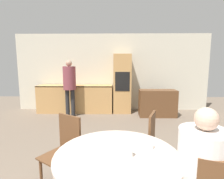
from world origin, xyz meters
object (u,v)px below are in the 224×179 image
oven_unit (122,84)px  bowl_near (147,145)px  chair_far_left (65,147)px  person_seated (204,174)px  sideboard (157,103)px  person_standing (70,82)px  cup (129,152)px  dining_table (117,173)px  chair_far_right (145,141)px

oven_unit → bowl_near: size_ratio=13.11×
chair_far_left → person_seated: 1.59m
chair_far_left → person_seated: bearing=2.0°
sideboard → person_standing: person_standing is taller
cup → bowl_near: cup is taller
chair_far_left → cup: bearing=-4.3°
sideboard → person_seated: bearing=-98.4°
person_standing → bowl_near: size_ratio=11.71×
chair_far_left → person_standing: size_ratio=0.54×
sideboard → chair_far_left: size_ratio=1.20×
dining_table → chair_far_left: size_ratio=1.31×
person_seated → dining_table: bearing=158.4°
person_seated → oven_unit: bearing=96.2°
chair_far_left → bowl_near: size_ratio=6.29×
sideboard → cup: size_ratio=11.32×
chair_far_left → person_standing: (-0.72, 3.06, 0.54)m
person_standing → chair_far_right: bearing=-57.9°
oven_unit → sideboard: 1.29m
person_seated → cup: 0.62m
dining_table → bowl_near: size_ratio=8.23×
oven_unit → person_standing: bearing=-161.4°
dining_table → oven_unit: bearing=87.2°
person_standing → cup: person_standing is taller
oven_unit → chair_far_left: (-0.87, -3.60, -0.44)m
dining_table → person_standing: 3.90m
person_seated → person_standing: bearing=118.1°
chair_far_left → chair_far_right: same height
sideboard → chair_far_right: size_ratio=1.20×
sideboard → person_seated: (-0.58, -3.94, 0.30)m
bowl_near → sideboard: bearing=74.7°
cup → oven_unit: bearing=88.7°
chair_far_right → bowl_near: bearing=13.0°
sideboard → person_seated: person_seated is taller
oven_unit → bowl_near: 4.01m
chair_far_right → oven_unit: bearing=-155.4°
oven_unit → cup: oven_unit is taller
oven_unit → bowl_near: oven_unit is taller
person_seated → person_standing: (-2.07, 3.88, 0.35)m
cup → bowl_near: size_ratio=0.67×
cup → person_seated: bearing=-21.2°
oven_unit → chair_far_right: (0.19, -3.38, -0.44)m
sideboard → cup: 3.91m
sideboard → person_standing: 2.73m
person_seated → person_standing: person_standing is taller
cup → bowl_near: bearing=43.8°
oven_unit → chair_far_right: oven_unit is taller
chair_far_right → person_standing: person_standing is taller
dining_table → person_seated: (0.69, -0.27, 0.18)m
chair_far_right → person_seated: person_seated is taller
oven_unit → chair_far_right: 3.41m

